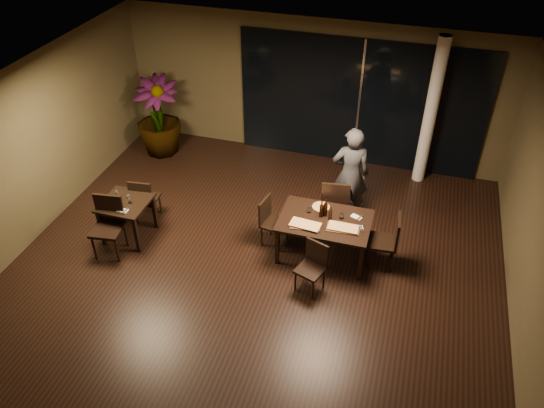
# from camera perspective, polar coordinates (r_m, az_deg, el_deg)

# --- Properties ---
(ground) EXTENTS (8.00, 8.00, 0.00)m
(ground) POSITION_cam_1_polar(r_m,az_deg,el_deg) (8.83, -2.06, -7.46)
(ground) COLOR black
(ground) RESTS_ON ground
(wall_back) EXTENTS (8.00, 0.10, 3.00)m
(wall_back) POSITION_cam_1_polar(r_m,az_deg,el_deg) (11.25, 4.40, 12.19)
(wall_back) COLOR #483F26
(wall_back) RESTS_ON ground
(wall_left) EXTENTS (0.10, 8.00, 3.00)m
(wall_left) POSITION_cam_1_polar(r_m,az_deg,el_deg) (9.76, -25.53, 4.40)
(wall_left) COLOR #483F26
(wall_left) RESTS_ON ground
(wall_right) EXTENTS (0.10, 8.00, 3.00)m
(wall_right) POSITION_cam_1_polar(r_m,az_deg,el_deg) (7.82, 27.24, -4.67)
(wall_right) COLOR #483F26
(wall_right) RESTS_ON ground
(ceiling) EXTENTS (8.00, 8.00, 0.04)m
(ceiling) POSITION_cam_1_polar(r_m,az_deg,el_deg) (7.07, -2.59, 10.39)
(ceiling) COLOR silver
(ceiling) RESTS_ON wall_back
(window_panel) EXTENTS (5.00, 0.06, 2.70)m
(window_panel) POSITION_cam_1_polar(r_m,az_deg,el_deg) (11.09, 9.38, 10.56)
(window_panel) COLOR black
(window_panel) RESTS_ON ground
(column) EXTENTS (0.24, 0.24, 3.00)m
(column) POSITION_cam_1_polar(r_m,az_deg,el_deg) (10.70, 16.68, 9.34)
(column) COLOR white
(column) RESTS_ON ground
(main_table) EXTENTS (1.50, 1.00, 0.75)m
(main_table) POSITION_cam_1_polar(r_m,az_deg,el_deg) (8.78, 5.70, -2.07)
(main_table) COLOR black
(main_table) RESTS_ON ground
(side_table) EXTENTS (0.80, 0.80, 0.75)m
(side_table) POSITION_cam_1_polar(r_m,az_deg,el_deg) (9.50, -15.43, -0.39)
(side_table) COLOR black
(side_table) RESTS_ON ground
(chair_main_far) EXTENTS (0.55, 0.55, 1.05)m
(chair_main_far) POSITION_cam_1_polar(r_m,az_deg,el_deg) (9.43, 6.76, 0.26)
(chair_main_far) COLOR black
(chair_main_far) RESTS_ON ground
(chair_main_near) EXTENTS (0.50, 0.50, 0.85)m
(chair_main_near) POSITION_cam_1_polar(r_m,az_deg,el_deg) (8.32, 4.43, -6.44)
(chair_main_near) COLOR black
(chair_main_near) RESTS_ON ground
(chair_main_left) EXTENTS (0.48, 0.48, 0.89)m
(chair_main_left) POSITION_cam_1_polar(r_m,az_deg,el_deg) (9.11, -0.15, -1.64)
(chair_main_left) COLOR black
(chair_main_left) RESTS_ON ground
(chair_main_right) EXTENTS (0.49, 0.49, 0.98)m
(chair_main_right) POSITION_cam_1_polar(r_m,az_deg,el_deg) (8.84, 12.42, -3.68)
(chair_main_right) COLOR black
(chair_main_right) RESTS_ON ground
(chair_side_far) EXTENTS (0.47, 0.47, 0.92)m
(chair_side_far) POSITION_cam_1_polar(r_m,az_deg,el_deg) (9.85, -13.60, 0.63)
(chair_side_far) COLOR black
(chair_side_far) RESTS_ON ground
(chair_side_near) EXTENTS (0.55, 0.55, 1.06)m
(chair_side_near) POSITION_cam_1_polar(r_m,az_deg,el_deg) (9.31, -17.17, -1.87)
(chair_side_near) COLOR black
(chair_side_near) RESTS_ON ground
(diner) EXTENTS (0.70, 0.54, 1.84)m
(diner) POSITION_cam_1_polar(r_m,az_deg,el_deg) (9.59, 8.42, 3.20)
(diner) COLOR #2E3033
(diner) RESTS_ON ground
(potted_plant) EXTENTS (1.19, 1.19, 1.72)m
(potted_plant) POSITION_cam_1_polar(r_m,az_deg,el_deg) (11.78, -12.17, 9.16)
(potted_plant) COLOR #204F1A
(potted_plant) RESTS_ON ground
(pizza_board_left) EXTENTS (0.52, 0.31, 0.01)m
(pizza_board_left) POSITION_cam_1_polar(r_m,az_deg,el_deg) (8.58, 3.60, -2.33)
(pizza_board_left) COLOR #432515
(pizza_board_left) RESTS_ON main_table
(pizza_board_right) EXTENTS (0.54, 0.30, 0.01)m
(pizza_board_right) POSITION_cam_1_polar(r_m,az_deg,el_deg) (8.58, 7.66, -2.61)
(pizza_board_right) COLOR #4A2F17
(pizza_board_right) RESTS_ON main_table
(oblong_pizza_left) EXTENTS (0.49, 0.27, 0.02)m
(oblong_pizza_left) POSITION_cam_1_polar(r_m,az_deg,el_deg) (8.57, 3.60, -2.24)
(oblong_pizza_left) COLOR maroon
(oblong_pizza_left) RESTS_ON pizza_board_left
(oblong_pizza_right) EXTENTS (0.47, 0.22, 0.02)m
(oblong_pizza_right) POSITION_cam_1_polar(r_m,az_deg,el_deg) (8.57, 7.66, -2.53)
(oblong_pizza_right) COLOR #691609
(oblong_pizza_right) RESTS_ON pizza_board_right
(round_pizza) EXTENTS (0.29, 0.29, 0.01)m
(round_pizza) POSITION_cam_1_polar(r_m,az_deg,el_deg) (8.99, 5.28, -0.33)
(round_pizza) COLOR red
(round_pizza) RESTS_ON main_table
(bottle_a) EXTENTS (0.07, 0.07, 0.31)m
(bottle_a) POSITION_cam_1_polar(r_m,az_deg,el_deg) (8.71, 5.35, -0.53)
(bottle_a) COLOR black
(bottle_a) RESTS_ON main_table
(bottle_b) EXTENTS (0.06, 0.06, 0.27)m
(bottle_b) POSITION_cam_1_polar(r_m,az_deg,el_deg) (8.66, 6.30, -1.00)
(bottle_b) COLOR black
(bottle_b) RESTS_ON main_table
(bottle_c) EXTENTS (0.07, 0.07, 0.32)m
(bottle_c) POSITION_cam_1_polar(r_m,az_deg,el_deg) (8.73, 5.79, -0.40)
(bottle_c) COLOR black
(bottle_c) RESTS_ON main_table
(tumbler_left) EXTENTS (0.07, 0.07, 0.08)m
(tumbler_left) POSITION_cam_1_polar(r_m,az_deg,el_deg) (8.85, 4.02, -0.67)
(tumbler_left) COLOR white
(tumbler_left) RESTS_ON main_table
(tumbler_right) EXTENTS (0.08, 0.08, 0.09)m
(tumbler_right) POSITION_cam_1_polar(r_m,az_deg,el_deg) (8.77, 7.48, -1.28)
(tumbler_right) COLOR white
(tumbler_right) RESTS_ON main_table
(napkin_near) EXTENTS (0.20, 0.15, 0.01)m
(napkin_near) POSITION_cam_1_polar(r_m,az_deg,el_deg) (8.63, 9.18, -2.53)
(napkin_near) COLOR white
(napkin_near) RESTS_ON main_table
(napkin_far) EXTENTS (0.20, 0.16, 0.01)m
(napkin_far) POSITION_cam_1_polar(r_m,az_deg,el_deg) (8.85, 9.06, -1.40)
(napkin_far) COLOR silver
(napkin_far) RESTS_ON main_table
(wine_glass_a) EXTENTS (0.07, 0.07, 0.16)m
(wine_glass_a) POSITION_cam_1_polar(r_m,az_deg,el_deg) (9.50, -16.31, 0.97)
(wine_glass_a) COLOR white
(wine_glass_a) RESTS_ON side_table
(wine_glass_b) EXTENTS (0.08, 0.08, 0.17)m
(wine_glass_b) POSITION_cam_1_polar(r_m,az_deg,el_deg) (9.34, -15.15, 0.55)
(wine_glass_b) COLOR white
(wine_glass_b) RESTS_ON side_table
(side_napkin) EXTENTS (0.19, 0.12, 0.01)m
(side_napkin) POSITION_cam_1_polar(r_m,az_deg,el_deg) (9.22, -15.78, -0.68)
(side_napkin) COLOR white
(side_napkin) RESTS_ON side_table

